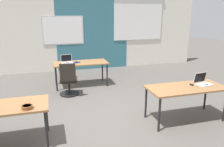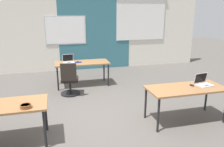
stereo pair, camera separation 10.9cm
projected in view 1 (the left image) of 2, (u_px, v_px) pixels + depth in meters
ground_plane at (96, 117)px, 4.78m from camera, size 24.00×24.00×0.00m
back_wall_assembly at (73, 33)px, 8.28m from camera, size 10.00×0.27×2.80m
desk_near_right at (186, 90)px, 4.50m from camera, size 1.60×0.70×0.72m
desk_far_center at (81, 64)px, 6.63m from camera, size 1.60×0.70×0.72m
laptop_near_right_end at (203, 82)px, 4.64m from camera, size 0.37×0.32×0.24m
mouse_near_right_end at (192, 85)px, 4.58m from camera, size 0.09×0.11×0.03m
laptop_far_left at (67, 61)px, 6.57m from camera, size 0.35×0.31×0.23m
mousepad_far_left at (77, 62)px, 6.60m from camera, size 0.22×0.19×0.00m
mouse_far_left at (76, 62)px, 6.59m from camera, size 0.07×0.11×0.03m
chair_far_left at (69, 82)px, 5.90m from camera, size 0.52×0.57×0.92m
snack_bowl at (27, 107)px, 3.48m from camera, size 0.18×0.18×0.06m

